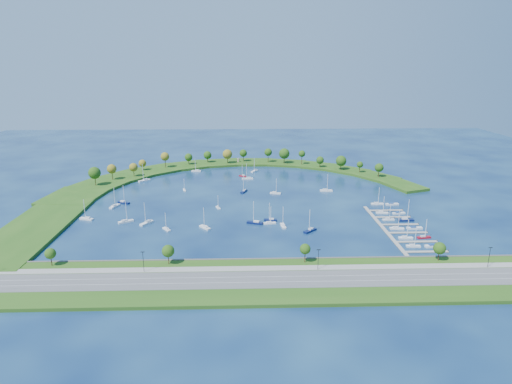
{
  "coord_description": "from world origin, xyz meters",
  "views": [
    {
      "loc": [
        -4.31,
        -297.59,
        93.24
      ],
      "look_at": [
        5.0,
        5.0,
        4.0
      ],
      "focal_mm": 30.61,
      "sensor_mm": 36.0,
      "label": 1
    }
  ],
  "objects_px": {
    "moored_boat_15": "(283,225)",
    "docked_boat_10": "(377,203)",
    "moored_boat_0": "(124,202)",
    "moored_boat_5": "(167,229)",
    "harbor_tower": "(238,160)",
    "moored_boat_16": "(310,230)",
    "docked_boat_3": "(424,237)",
    "moored_boat_13": "(326,190)",
    "moored_boat_12": "(275,193)",
    "moored_boat_21": "(126,221)",
    "moored_boat_20": "(255,171)",
    "moored_boat_3": "(244,191)",
    "docked_boat_2": "(406,237)",
    "moored_boat_1": "(248,178)",
    "moored_boat_2": "(270,219)",
    "moored_boat_14": "(145,180)",
    "moored_boat_8": "(255,222)",
    "moored_boat_10": "(205,227)",
    "moored_boat_7": "(87,218)",
    "docked_boat_7": "(406,219)",
    "docked_boat_1": "(433,246)",
    "docked_boat_8": "(382,212)",
    "docked_boat_11": "(392,204)",
    "docked_boat_5": "(414,228)",
    "moored_boat_18": "(115,206)",
    "moored_boat_4": "(270,223)",
    "dock_system": "(396,229)",
    "moored_boat_19": "(147,222)",
    "moored_boat_11": "(184,190)",
    "docked_boat_4": "(397,228)",
    "moored_boat_9": "(196,171)",
    "docked_boat_9": "(399,213)",
    "moored_boat_6": "(243,176)",
    "docked_boat_0": "(413,245)"
  },
  "relations": [
    {
      "from": "moored_boat_20",
      "to": "moored_boat_3",
      "type": "bearing_deg",
      "value": 28.12
    },
    {
      "from": "moored_boat_1",
      "to": "moored_boat_2",
      "type": "bearing_deg",
      "value": 93.22
    },
    {
      "from": "moored_boat_8",
      "to": "moored_boat_10",
      "type": "bearing_deg",
      "value": 31.68
    },
    {
      "from": "docked_boat_11",
      "to": "moored_boat_19",
      "type": "bearing_deg",
      "value": -174.18
    },
    {
      "from": "docked_boat_2",
      "to": "docked_boat_5",
      "type": "height_order",
      "value": "docked_boat_2"
    },
    {
      "from": "docked_boat_1",
      "to": "docked_boat_4",
      "type": "xyz_separation_m",
      "value": [
        -10.45,
        25.94,
        0.25
      ]
    },
    {
      "from": "moored_boat_8",
      "to": "moored_boat_0",
      "type": "bearing_deg",
      "value": -6.92
    },
    {
      "from": "moored_boat_11",
      "to": "docked_boat_3",
      "type": "xyz_separation_m",
      "value": [
        145.28,
        -99.28,
        0.04
      ]
    },
    {
      "from": "moored_boat_14",
      "to": "moored_boat_21",
      "type": "xyz_separation_m",
      "value": [
        9.33,
        -97.45,
        -0.05
      ]
    },
    {
      "from": "moored_boat_13",
      "to": "moored_boat_2",
      "type": "bearing_deg",
      "value": -123.83
    },
    {
      "from": "docked_boat_3",
      "to": "moored_boat_13",
      "type": "bearing_deg",
      "value": 104.81
    },
    {
      "from": "moored_boat_4",
      "to": "docked_boat_10",
      "type": "height_order",
      "value": "docked_boat_10"
    },
    {
      "from": "moored_boat_21",
      "to": "docked_boat_11",
      "type": "distance_m",
      "value": 176.52
    },
    {
      "from": "docked_boat_2",
      "to": "docked_boat_5",
      "type": "bearing_deg",
      "value": 56.29
    },
    {
      "from": "moored_boat_21",
      "to": "docked_boat_0",
      "type": "xyz_separation_m",
      "value": [
        161.77,
        -42.13,
        -0.08
      ]
    },
    {
      "from": "moored_boat_4",
      "to": "moored_boat_10",
      "type": "distance_m",
      "value": 39.04
    },
    {
      "from": "docked_boat_3",
      "to": "docked_boat_7",
      "type": "relative_size",
      "value": 0.8
    },
    {
      "from": "docked_boat_10",
      "to": "moored_boat_12",
      "type": "bearing_deg",
      "value": 156.52
    },
    {
      "from": "docked_boat_9",
      "to": "moored_boat_7",
      "type": "bearing_deg",
      "value": 172.97
    },
    {
      "from": "moored_boat_1",
      "to": "docked_boat_5",
      "type": "distance_m",
      "value": 152.23
    },
    {
      "from": "moored_boat_8",
      "to": "docked_boat_2",
      "type": "bearing_deg",
      "value": -179.03
    },
    {
      "from": "docked_boat_8",
      "to": "docked_boat_10",
      "type": "xyz_separation_m",
      "value": [
        2.39,
        18.41,
        0.02
      ]
    },
    {
      "from": "moored_boat_0",
      "to": "moored_boat_5",
      "type": "height_order",
      "value": "moored_boat_0"
    },
    {
      "from": "moored_boat_2",
      "to": "docked_boat_5",
      "type": "xyz_separation_m",
      "value": [
        83.54,
        -16.71,
        -0.21
      ]
    },
    {
      "from": "harbor_tower",
      "to": "moored_boat_16",
      "type": "height_order",
      "value": "moored_boat_16"
    },
    {
      "from": "moored_boat_0",
      "to": "docked_boat_2",
      "type": "xyz_separation_m",
      "value": [
        172.98,
        -69.15,
        -0.05
      ]
    },
    {
      "from": "moored_boat_20",
      "to": "moored_boat_21",
      "type": "height_order",
      "value": "moored_boat_21"
    },
    {
      "from": "moored_boat_7",
      "to": "moored_boat_11",
      "type": "xyz_separation_m",
      "value": [
        52.56,
        63.3,
        -0.09
      ]
    },
    {
      "from": "moored_boat_15",
      "to": "docked_boat_10",
      "type": "distance_m",
      "value": 79.62
    },
    {
      "from": "moored_boat_15",
      "to": "docked_boat_11",
      "type": "xyz_separation_m",
      "value": [
        78.56,
        39.38,
        -0.25
      ]
    },
    {
      "from": "moored_boat_6",
      "to": "docked_boat_11",
      "type": "height_order",
      "value": "moored_boat_6"
    },
    {
      "from": "docked_boat_2",
      "to": "docked_boat_4",
      "type": "relative_size",
      "value": 0.95
    },
    {
      "from": "harbor_tower",
      "to": "moored_boat_20",
      "type": "height_order",
      "value": "moored_boat_20"
    },
    {
      "from": "moored_boat_10",
      "to": "docked_boat_11",
      "type": "xyz_separation_m",
      "value": [
        124.8,
        40.69,
        -0.27
      ]
    },
    {
      "from": "moored_boat_0",
      "to": "docked_boat_1",
      "type": "height_order",
      "value": "moored_boat_0"
    },
    {
      "from": "moored_boat_7",
      "to": "moored_boat_15",
      "type": "xyz_separation_m",
      "value": [
        121.13,
        -15.97,
        -0.02
      ]
    },
    {
      "from": "moored_boat_15",
      "to": "moored_boat_18",
      "type": "xyz_separation_m",
      "value": [
        -110.71,
        40.42,
        0.04
      ]
    },
    {
      "from": "moored_boat_5",
      "to": "moored_boat_13",
      "type": "xyz_separation_m",
      "value": [
        107.91,
        77.15,
        0.1
      ]
    },
    {
      "from": "dock_system",
      "to": "moored_boat_8",
      "type": "bearing_deg",
      "value": 172.12
    },
    {
      "from": "moored_boat_10",
      "to": "docked_boat_0",
      "type": "xyz_separation_m",
      "value": [
        112.47,
        -30.55,
        -0.06
      ]
    },
    {
      "from": "harbor_tower",
      "to": "moored_boat_18",
      "type": "relative_size",
      "value": 0.28
    },
    {
      "from": "moored_boat_3",
      "to": "moored_boat_16",
      "type": "xyz_separation_m",
      "value": [
        37.89,
        -82.08,
        0.04
      ]
    },
    {
      "from": "moored_boat_7",
      "to": "docked_boat_4",
      "type": "height_order",
      "value": "moored_boat_7"
    },
    {
      "from": "moored_boat_9",
      "to": "docked_boat_8",
      "type": "distance_m",
      "value": 177.25
    },
    {
      "from": "moored_boat_15",
      "to": "docked_boat_3",
      "type": "height_order",
      "value": "moored_boat_15"
    },
    {
      "from": "moored_boat_12",
      "to": "moored_boat_21",
      "type": "height_order",
      "value": "moored_boat_21"
    },
    {
      "from": "moored_boat_9",
      "to": "docked_boat_7",
      "type": "xyz_separation_m",
      "value": [
        142.3,
        -132.83,
        0.05
      ]
    },
    {
      "from": "moored_boat_6",
      "to": "moored_boat_7",
      "type": "relative_size",
      "value": 0.79
    },
    {
      "from": "moored_boat_4",
      "to": "moored_boat_20",
      "type": "bearing_deg",
      "value": 81.75
    },
    {
      "from": "docked_boat_9",
      "to": "moored_boat_8",
      "type": "bearing_deg",
      "value": -179.24
    }
  ]
}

